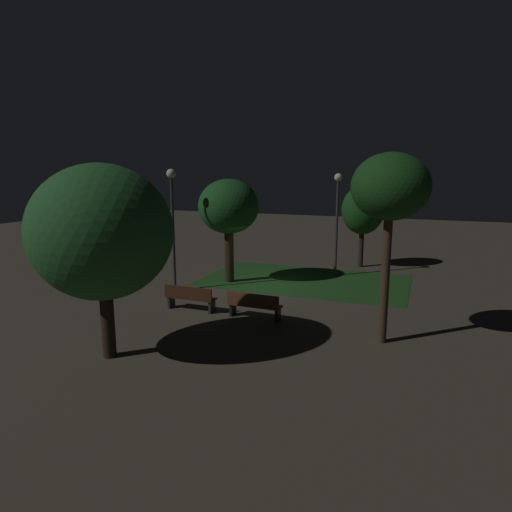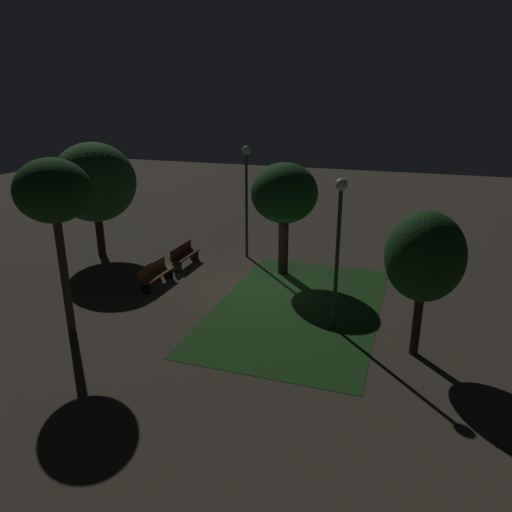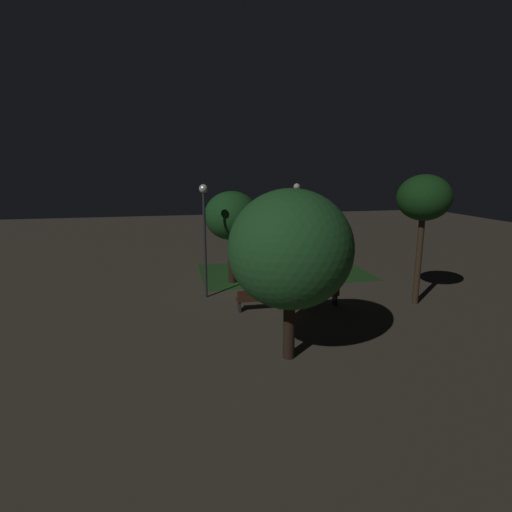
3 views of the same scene
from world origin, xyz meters
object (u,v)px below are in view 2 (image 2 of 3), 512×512
at_px(bench_front_right, 184,254).
at_px(tree_back_right, 425,257).
at_px(tree_tall_center, 53,193).
at_px(tree_near_wall, 284,194).
at_px(lamp_post_plaza_east, 246,184).
at_px(tree_right_canopy, 94,183).
at_px(lamp_post_path_center, 339,230).
at_px(bench_by_lamp, 155,274).

relative_size(bench_front_right, tree_back_right, 0.44).
bearing_deg(tree_back_right, tree_tall_center, -78.55).
relative_size(bench_front_right, tree_near_wall, 0.41).
bearing_deg(lamp_post_plaza_east, tree_back_right, 48.63).
height_order(tree_near_wall, tree_right_canopy, tree_right_canopy).
height_order(tree_near_wall, lamp_post_path_center, lamp_post_path_center).
relative_size(bench_front_right, tree_right_canopy, 0.36).
bearing_deg(bench_by_lamp, bench_front_right, -180.00).
bearing_deg(bench_front_right, tree_near_wall, 95.80).
height_order(tree_right_canopy, lamp_post_plaza_east, tree_right_canopy).
xyz_separation_m(bench_by_lamp, lamp_post_path_center, (1.29, 6.96, 2.67)).
bearing_deg(tree_back_right, tree_right_canopy, -108.52).
xyz_separation_m(bench_by_lamp, tree_near_wall, (-2.80, 4.19, 2.75)).
relative_size(bench_front_right, tree_tall_center, 0.34).
xyz_separation_m(tree_back_right, tree_tall_center, (2.01, -9.91, 1.44)).
bearing_deg(lamp_post_plaza_east, tree_near_wall, 54.58).
distance_m(bench_by_lamp, tree_right_canopy, 5.55).
distance_m(tree_near_wall, tree_tall_center, 8.44).
distance_m(bench_by_lamp, tree_back_right, 9.88).
height_order(bench_by_lamp, tree_tall_center, tree_tall_center).
distance_m(bench_by_lamp, lamp_post_path_center, 7.57).
relative_size(tree_near_wall, lamp_post_plaza_east, 0.92).
bearing_deg(tree_tall_center, bench_front_right, 175.16).
bearing_deg(tree_right_canopy, tree_near_wall, 92.61).
relative_size(bench_front_right, bench_by_lamp, 1.00).
distance_m(bench_front_right, tree_back_right, 10.64).
bearing_deg(tree_right_canopy, bench_front_right, 89.36).
bearing_deg(tree_back_right, bench_front_right, -115.55).
xyz_separation_m(tree_back_right, tree_right_canopy, (-4.52, -13.50, 0.42)).
bearing_deg(bench_by_lamp, tree_back_right, 77.38).
height_order(bench_by_lamp, tree_right_canopy, tree_right_canopy).
relative_size(tree_back_right, lamp_post_plaza_east, 0.84).
bearing_deg(lamp_post_plaza_east, lamp_post_path_center, 41.02).
bearing_deg(tree_near_wall, bench_by_lamp, -56.22).
distance_m(tree_tall_center, lamp_post_plaza_east, 8.86).
height_order(bench_front_right, lamp_post_path_center, lamp_post_path_center).
distance_m(lamp_post_plaza_east, lamp_post_path_center, 7.38).
height_order(tree_back_right, lamp_post_plaza_east, lamp_post_plaza_east).
bearing_deg(tree_tall_center, tree_back_right, 101.45).
xyz_separation_m(bench_front_right, lamp_post_path_center, (3.66, 6.96, 2.67)).
distance_m(tree_back_right, tree_tall_center, 10.21).
height_order(tree_right_canopy, lamp_post_path_center, tree_right_canopy).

